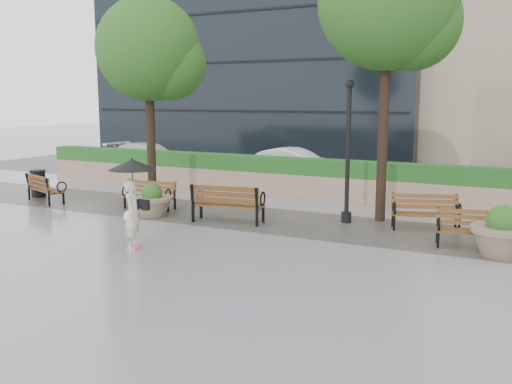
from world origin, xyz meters
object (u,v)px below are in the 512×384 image
at_px(bench_2, 228,211).
at_px(car_right, 294,165).
at_px(trash_bin, 38,184).
at_px(bench_1, 150,201).
at_px(bench_4, 472,237).
at_px(bench_3, 425,220).
at_px(pedestrian, 133,195).
at_px(bench_0, 46,194).
at_px(planter_right, 502,236).
at_px(car_left, 149,157).
at_px(lamppost, 348,161).
at_px(planter_left, 152,203).

xyz_separation_m(bench_2, car_right, (-1.57, 8.27, 0.36)).
distance_m(trash_bin, car_right, 10.00).
xyz_separation_m(bench_1, bench_4, (9.48, -0.36, 0.00)).
relative_size(bench_3, car_right, 0.44).
bearing_deg(bench_4, pedestrian, -165.45).
bearing_deg(bench_1, bench_0, -177.49).
xyz_separation_m(bench_3, planter_right, (1.98, -1.84, 0.17)).
height_order(planter_right, car_left, car_left).
xyz_separation_m(bench_3, car_right, (-6.61, 6.69, 0.41)).
bearing_deg(trash_bin, car_left, 97.79).
xyz_separation_m(bench_1, lamppost, (6.05, 0.90, 1.46)).
bearing_deg(bench_4, car_left, 139.98).
bearing_deg(bench_2, trash_bin, -12.89).
distance_m(bench_3, pedestrian, 7.52).
relative_size(bench_4, lamppost, 0.43).
height_order(trash_bin, car_left, car_left).
xyz_separation_m(car_left, car_right, (7.40, 0.17, 0.01)).
height_order(planter_left, lamppost, lamppost).
height_order(trash_bin, car_right, car_right).
distance_m(bench_2, car_right, 8.43).
height_order(bench_3, pedestrian, pedestrian).
relative_size(planter_right, lamppost, 0.35).
bearing_deg(bench_3, planter_right, -61.33).
distance_m(planter_left, planter_right, 9.41).
xyz_separation_m(bench_1, planter_left, (0.73, -0.84, 0.13)).
bearing_deg(bench_3, car_right, 116.24).
bearing_deg(car_left, trash_bin, -166.07).
bearing_deg(bench_4, planter_right, -47.70).
distance_m(bench_0, bench_2, 6.93).
height_order(bench_4, planter_left, planter_left).
height_order(planter_left, trash_bin, planter_left).
bearing_deg(bench_0, car_left, -56.09).
relative_size(planter_left, pedestrian, 0.57).
height_order(bench_4, trash_bin, trash_bin).
bearing_deg(planter_right, planter_left, -179.89).
relative_size(lamppost, pedestrian, 1.90).
relative_size(trash_bin, lamppost, 0.23).
bearing_deg(bench_3, bench_0, 169.38).
height_order(planter_left, car_left, car_left).
distance_m(bench_0, bench_3, 12.08).
xyz_separation_m(bench_1, bench_3, (8.16, 1.02, 0.02)).
xyz_separation_m(bench_0, pedestrian, (6.38, -3.31, 0.98)).
height_order(bench_0, planter_right, planter_right).
distance_m(bench_1, trash_bin, 4.82).
bearing_deg(bench_4, bench_1, 165.03).
relative_size(bench_0, bench_1, 1.09).
height_order(planter_right, trash_bin, planter_right).
bearing_deg(lamppost, bench_3, 3.01).
relative_size(trash_bin, pedestrian, 0.44).
bearing_deg(bench_1, lamppost, 1.67).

